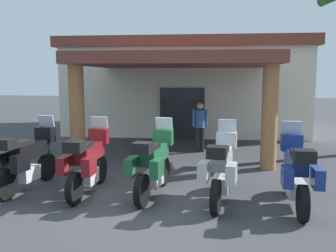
{
  "coord_description": "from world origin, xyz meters",
  "views": [
    {
      "loc": [
        1.74,
        -7.14,
        2.54
      ],
      "look_at": [
        0.19,
        2.82,
        1.2
      ],
      "focal_mm": 39.55,
      "sensor_mm": 36.0,
      "label": 1
    }
  ],
  "objects_px": {
    "motorcycle_maroon": "(87,162)",
    "motorcycle_silver": "(221,168)",
    "motorcycle_black": "(27,159)",
    "pedestrian": "(200,124)",
    "motorcycle_green": "(153,164)",
    "motorcycle_blue": "(297,172)",
    "motel_building": "(187,85)"
  },
  "relations": [
    {
      "from": "motorcycle_black",
      "to": "pedestrian",
      "type": "bearing_deg",
      "value": -31.51
    },
    {
      "from": "motorcycle_blue",
      "to": "pedestrian",
      "type": "relative_size",
      "value": 1.31
    },
    {
      "from": "pedestrian",
      "to": "motorcycle_maroon",
      "type": "bearing_deg",
      "value": -46.47
    },
    {
      "from": "motorcycle_maroon",
      "to": "pedestrian",
      "type": "xyz_separation_m",
      "value": [
        2.12,
        4.88,
        0.28
      ]
    },
    {
      "from": "motorcycle_black",
      "to": "motorcycle_silver",
      "type": "bearing_deg",
      "value": -87.11
    },
    {
      "from": "motorcycle_black",
      "to": "pedestrian",
      "type": "relative_size",
      "value": 1.31
    },
    {
      "from": "motorcycle_maroon",
      "to": "motorcycle_blue",
      "type": "distance_m",
      "value": 4.36
    },
    {
      "from": "motorcycle_silver",
      "to": "motorcycle_blue",
      "type": "height_order",
      "value": "same"
    },
    {
      "from": "motorcycle_black",
      "to": "motorcycle_maroon",
      "type": "distance_m",
      "value": 1.45
    },
    {
      "from": "motel_building",
      "to": "motorcycle_maroon",
      "type": "distance_m",
      "value": 10.57
    },
    {
      "from": "motorcycle_maroon",
      "to": "motorcycle_blue",
      "type": "bearing_deg",
      "value": -93.24
    },
    {
      "from": "motel_building",
      "to": "motorcycle_blue",
      "type": "height_order",
      "value": "motel_building"
    },
    {
      "from": "motorcycle_green",
      "to": "motorcycle_blue",
      "type": "distance_m",
      "value": 2.92
    },
    {
      "from": "motorcycle_maroon",
      "to": "motorcycle_silver",
      "type": "xyz_separation_m",
      "value": [
        2.9,
        -0.11,
        0.0
      ]
    },
    {
      "from": "motel_building",
      "to": "motorcycle_green",
      "type": "bearing_deg",
      "value": -90.57
    },
    {
      "from": "motorcycle_black",
      "to": "motorcycle_blue",
      "type": "distance_m",
      "value": 5.81
    },
    {
      "from": "pedestrian",
      "to": "motorcycle_green",
      "type": "bearing_deg",
      "value": -30.88
    },
    {
      "from": "motorcycle_green",
      "to": "motorcycle_blue",
      "type": "relative_size",
      "value": 1.0
    },
    {
      "from": "motorcycle_green",
      "to": "motorcycle_blue",
      "type": "xyz_separation_m",
      "value": [
        2.9,
        -0.28,
        0.0
      ]
    },
    {
      "from": "motorcycle_maroon",
      "to": "motorcycle_green",
      "type": "distance_m",
      "value": 1.45
    },
    {
      "from": "motorcycle_silver",
      "to": "pedestrian",
      "type": "bearing_deg",
      "value": 15.76
    },
    {
      "from": "motorcycle_black",
      "to": "pedestrian",
      "type": "xyz_separation_m",
      "value": [
        3.57,
        4.84,
        0.28
      ]
    },
    {
      "from": "motorcycle_black",
      "to": "motorcycle_silver",
      "type": "relative_size",
      "value": 1.0
    },
    {
      "from": "motorcycle_silver",
      "to": "motorcycle_blue",
      "type": "bearing_deg",
      "value": -87.23
    },
    {
      "from": "pedestrian",
      "to": "motorcycle_blue",
      "type": "bearing_deg",
      "value": 0.71
    },
    {
      "from": "motel_building",
      "to": "motorcycle_maroon",
      "type": "height_order",
      "value": "motel_building"
    },
    {
      "from": "motel_building",
      "to": "motorcycle_black",
      "type": "relative_size",
      "value": 5.49
    },
    {
      "from": "motel_building",
      "to": "motorcycle_silver",
      "type": "height_order",
      "value": "motel_building"
    },
    {
      "from": "motorcycle_green",
      "to": "motorcycle_silver",
      "type": "bearing_deg",
      "value": -90.79
    },
    {
      "from": "motorcycle_silver",
      "to": "motorcycle_maroon",
      "type": "bearing_deg",
      "value": 94.57
    },
    {
      "from": "motorcycle_green",
      "to": "pedestrian",
      "type": "xyz_separation_m",
      "value": [
        0.67,
        4.81,
        0.28
      ]
    },
    {
      "from": "motorcycle_silver",
      "to": "pedestrian",
      "type": "distance_m",
      "value": 5.06
    }
  ]
}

